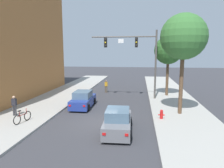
{
  "coord_description": "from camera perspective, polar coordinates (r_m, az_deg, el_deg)",
  "views": [
    {
      "loc": [
        2.89,
        -14.61,
        5.27
      ],
      "look_at": [
        0.05,
        6.51,
        2.0
      ],
      "focal_mm": 33.24,
      "sensor_mm": 36.0,
      "label": 1
    }
  ],
  "objects": [
    {
      "name": "car_lead_blue",
      "position": [
        20.23,
        -7.95,
        -4.36
      ],
      "size": [
        1.87,
        4.26,
        1.6
      ],
      "color": "navy",
      "rests_on": "ground"
    },
    {
      "name": "sidewalk_right",
      "position": [
        15.92,
        20.69,
        -10.9
      ],
      "size": [
        5.0,
        60.0,
        0.15
      ],
      "primitive_type": "cube",
      "color": "#A8A59E",
      "rests_on": "ground"
    },
    {
      "name": "street_tree_nearest",
      "position": [
        17.97,
        19.08,
        12.09
      ],
      "size": [
        3.72,
        3.72,
        8.22
      ],
      "color": "brown",
      "rests_on": "sidewalk_right"
    },
    {
      "name": "pedestrian_sidewalk_left_walker",
      "position": [
        18.68,
        -25.3,
        -5.15
      ],
      "size": [
        0.36,
        0.22,
        1.64
      ],
      "color": "#333338",
      "rests_on": "sidewalk_left"
    },
    {
      "name": "ground_plane",
      "position": [
        15.8,
        -3.39,
        -10.77
      ],
      "size": [
        120.0,
        120.0,
        0.0
      ],
      "primitive_type": "plane",
      "color": "#38383D"
    },
    {
      "name": "bicycle_leaning",
      "position": [
        16.76,
        -23.42,
        -8.41
      ],
      "size": [
        0.41,
        1.75,
        0.98
      ],
      "color": "black",
      "rests_on": "sidewalk_left"
    },
    {
      "name": "pedestrian_crossing_road",
      "position": [
        27.32,
        -1.62,
        -0.46
      ],
      "size": [
        0.36,
        0.22,
        1.64
      ],
      "color": "brown",
      "rests_on": "ground"
    },
    {
      "name": "traffic_signal_mast",
      "position": [
        23.12,
        6.88,
        8.91
      ],
      "size": [
        7.2,
        0.38,
        7.5
      ],
      "color": "#514C47",
      "rests_on": "sidewalk_right"
    },
    {
      "name": "fire_hydrant",
      "position": [
        16.71,
        13.45,
        -8.08
      ],
      "size": [
        0.48,
        0.24,
        0.72
      ],
      "color": "red",
      "rests_on": "sidewalk_right"
    },
    {
      "name": "street_tree_second",
      "position": [
        25.35,
        15.23,
        8.86
      ],
      "size": [
        3.26,
        3.26,
        6.99
      ],
      "color": "brown",
      "rests_on": "sidewalk_right"
    },
    {
      "name": "sidewalk_left",
      "position": [
        18.13,
        -24.25,
        -8.72
      ],
      "size": [
        5.0,
        60.0,
        0.15
      ],
      "primitive_type": "cube",
      "color": "#A8A59E",
      "rests_on": "ground"
    },
    {
      "name": "car_following_grey",
      "position": [
        13.94,
        1.58,
        -10.32
      ],
      "size": [
        1.96,
        4.3,
        1.6
      ],
      "color": "slate",
      "rests_on": "ground"
    }
  ]
}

